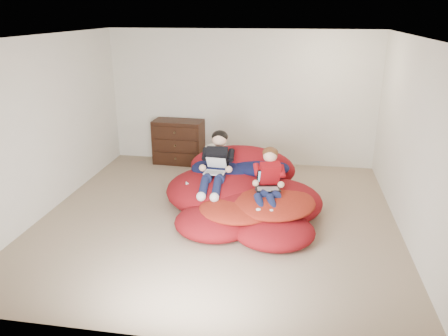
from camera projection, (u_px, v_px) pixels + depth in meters
room_shell at (218, 204)px, 6.20m from camera, size 5.10×5.10×2.77m
dresser at (179, 142)px, 8.40m from camera, size 0.95×0.55×0.84m
beanbag_pile at (244, 195)px, 6.42m from camera, size 2.36×2.39×0.87m
cream_pillow at (216, 152)px, 7.14m from camera, size 0.46×0.29×0.29m
older_boy at (216, 162)px, 6.46m from camera, size 0.34×1.15×0.74m
younger_boy at (269, 178)px, 6.01m from camera, size 0.39×0.93×0.71m
laptop_white at (215, 168)px, 6.41m from camera, size 0.31×0.34×0.20m
laptop_black at (268, 183)px, 6.02m from camera, size 0.38×0.38×0.24m
power_adapter at (191, 184)px, 6.39m from camera, size 0.18×0.18×0.06m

